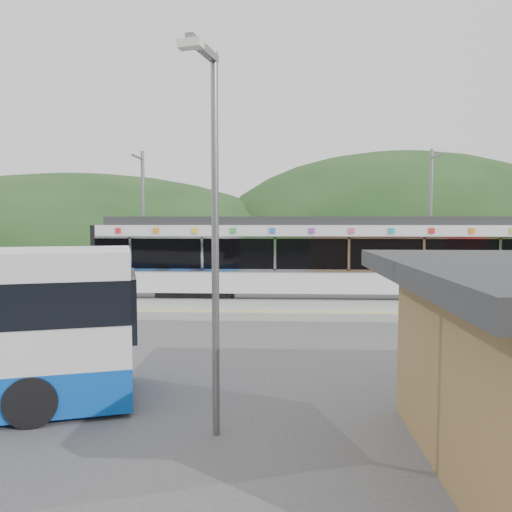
{
  "coord_description": "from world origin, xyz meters",
  "views": [
    {
      "loc": [
        -0.21,
        -15.84,
        3.56
      ],
      "look_at": [
        -1.03,
        1.0,
        2.38
      ],
      "focal_mm": 35.0,
      "sensor_mm": 36.0,
      "label": 1
    }
  ],
  "objects": [
    {
      "name": "ground",
      "position": [
        0.0,
        0.0,
        0.0
      ],
      "size": [
        120.0,
        120.0,
        0.0
      ],
      "primitive_type": "plane",
      "color": "#4C4C4F",
      "rests_on": "ground"
    },
    {
      "name": "hills",
      "position": [
        6.19,
        5.29,
        0.0
      ],
      "size": [
        146.0,
        149.0,
        26.0
      ],
      "color": "#1E3D19",
      "rests_on": "ground"
    },
    {
      "name": "platform",
      "position": [
        0.0,
        3.3,
        0.15
      ],
      "size": [
        26.0,
        3.2,
        0.3
      ],
      "primitive_type": "cube",
      "color": "#9E9E99",
      "rests_on": "ground"
    },
    {
      "name": "yellow_line",
      "position": [
        0.0,
        2.0,
        0.3
      ],
      "size": [
        26.0,
        0.1,
        0.01
      ],
      "primitive_type": "cube",
      "color": "yellow",
      "rests_on": "platform"
    },
    {
      "name": "train",
      "position": [
        2.09,
        6.0,
        2.06
      ],
      "size": [
        20.44,
        3.01,
        3.74
      ],
      "color": "black",
      "rests_on": "ground"
    },
    {
      "name": "catenary_mast_west",
      "position": [
        -7.0,
        8.56,
        3.65
      ],
      "size": [
        0.18,
        1.8,
        7.0
      ],
      "color": "slate",
      "rests_on": "ground"
    },
    {
      "name": "catenary_mast_east",
      "position": [
        7.0,
        8.56,
        3.65
      ],
      "size": [
        0.18,
        1.8,
        7.0
      ],
      "color": "slate",
      "rests_on": "ground"
    },
    {
      "name": "lamp_post",
      "position": [
        -1.27,
        -7.89,
        3.72
      ],
      "size": [
        0.38,
        1.12,
        6.25
      ],
      "rotation": [
        0.0,
        0.0,
        -0.23
      ],
      "color": "slate",
      "rests_on": "ground"
    }
  ]
}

